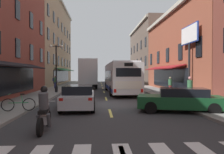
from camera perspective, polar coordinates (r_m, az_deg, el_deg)
The scene contains 16 objects.
ground_plane at distance 15.37m, azimuth -1.12°, elevation -7.11°, with size 34.80×80.00×0.10m, color #333335.
lane_centre_dashes at distance 15.11m, azimuth -1.08°, elevation -7.04°, with size 0.14×73.90×0.01m.
sidewalk_left at distance 16.21m, azimuth -22.58°, elevation -6.33°, with size 3.00×80.00×0.14m, color gray.
sidewalk_right at distance 16.68m, azimuth 19.70°, elevation -6.11°, with size 3.00×80.00×0.14m, color gray.
billboard_sign at distance 20.06m, azimuth 19.27°, elevation 8.60°, with size 0.40×3.32×6.03m.
transit_bus at distance 23.67m, azimuth 2.01°, elevation -0.08°, with size 2.85×11.77×3.17m.
box_truck at distance 30.95m, azimuth -6.26°, elevation 0.81°, with size 2.78×7.66×3.93m.
sedan_near at distance 12.72m, azimuth 17.21°, elevation -5.57°, with size 4.81×2.85×1.30m.
sedan_mid at distance 42.98m, azimuth -5.59°, elevation -0.91°, with size 2.05×4.78×1.28m.
sedan_far at distance 13.52m, azimuth -8.56°, elevation -4.99°, with size 2.01×4.79×1.39m.
motorcycle_rider at distance 8.59m, azimuth -17.04°, elevation -8.53°, with size 0.62×2.07×1.66m.
bicycle_near at distance 12.66m, azimuth -22.90°, elevation -6.43°, with size 1.71×0.48×0.91m.
pedestrian_near at distance 29.84m, azimuth -14.43°, elevation -1.17°, with size 0.51×0.36×1.62m.
pedestrian_mid at distance 22.77m, azimuth 14.72°, elevation -1.94°, with size 0.36×0.36×1.60m.
pedestrian_far at distance 16.46m, azimuth 19.39°, elevation -2.83°, with size 0.36×0.36×1.74m.
street_lamp_twin at distance 23.71m, azimuth -14.15°, elevation 2.80°, with size 1.42×0.32×4.91m.
Camera 1 is at (-0.65, -15.20, 2.13)m, focal length 35.56 mm.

